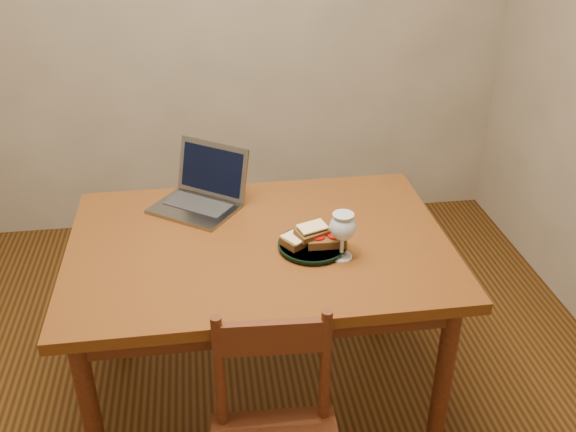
{
  "coord_description": "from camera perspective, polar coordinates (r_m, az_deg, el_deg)",
  "views": [
    {
      "loc": [
        -0.07,
        -1.77,
        1.9
      ],
      "look_at": [
        0.2,
        0.16,
        0.8
      ],
      "focal_mm": 40.0,
      "sensor_mm": 36.0,
      "label": 1
    }
  ],
  "objects": [
    {
      "name": "floor",
      "position": [
        2.6,
        -4.12,
        -17.8
      ],
      "size": [
        3.2,
        3.2,
        0.02
      ],
      "primitive_type": "cube",
      "color": "black",
      "rests_on": "ground"
    },
    {
      "name": "table",
      "position": [
        2.25,
        -2.55,
        -4.1
      ],
      "size": [
        1.3,
        0.9,
        0.74
      ],
      "color": "#43270B",
      "rests_on": "floor"
    },
    {
      "name": "plate",
      "position": [
        2.16,
        2.17,
        -2.66
      ],
      "size": [
        0.23,
        0.23,
        0.02
      ],
      "primitive_type": "cylinder",
      "color": "black",
      "rests_on": "table"
    },
    {
      "name": "sandwich_cheese",
      "position": [
        2.15,
        1.11,
        -1.92
      ],
      "size": [
        0.14,
        0.13,
        0.04
      ],
      "primitive_type": null,
      "rotation": [
        0.0,
        0.0,
        0.57
      ],
      "color": "#381E0C",
      "rests_on": "plate"
    },
    {
      "name": "sandwich_tomato",
      "position": [
        2.14,
        3.41,
        -2.04
      ],
      "size": [
        0.13,
        0.08,
        0.04
      ],
      "primitive_type": null,
      "rotation": [
        0.0,
        0.0,
        -0.04
      ],
      "color": "#381E0C",
      "rests_on": "plate"
    },
    {
      "name": "sandwich_top",
      "position": [
        2.14,
        2.17,
        -1.36
      ],
      "size": [
        0.13,
        0.11,
        0.03
      ],
      "primitive_type": null,
      "rotation": [
        0.0,
        0.0,
        0.43
      ],
      "color": "#381E0C",
      "rests_on": "plate"
    },
    {
      "name": "milk_glass",
      "position": [
        2.08,
        4.85,
        -1.77
      ],
      "size": [
        0.09,
        0.09,
        0.17
      ],
      "primitive_type": null,
      "color": "white",
      "rests_on": "table"
    },
    {
      "name": "laptop",
      "position": [
        2.44,
        -7.58,
        2.32
      ],
      "size": [
        0.4,
        0.4,
        0.22
      ],
      "rotation": [
        0.0,
        0.0,
        -0.63
      ],
      "color": "slate",
      "rests_on": "table"
    }
  ]
}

